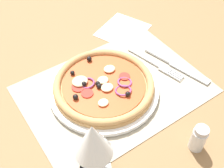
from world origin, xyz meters
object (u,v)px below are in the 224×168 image
at_px(knife, 177,65).
at_px(fork, 157,65).
at_px(pizza, 104,84).
at_px(napkin, 123,30).
at_px(plate, 104,89).
at_px(wine_glass, 93,142).
at_px(pepper_shaker, 199,138).

bearing_deg(knife, fork, -141.81).
distance_m(pizza, napkin, 0.26).
relative_size(fork, napkin, 1.25).
height_order(plate, pizza, pizza).
relative_size(plate, wine_glass, 1.84).
bearing_deg(napkin, plate, 43.36).
height_order(pizza, knife, pizza).
bearing_deg(plate, knife, 169.65).
height_order(fork, pepper_shaker, pepper_shaker).
bearing_deg(wine_glass, plate, -128.16).
relative_size(plate, napkin, 1.91).
height_order(knife, napkin, knife).
height_order(napkin, pepper_shaker, pepper_shaker).
height_order(knife, pepper_shaker, pepper_shaker).
xyz_separation_m(pizza, pepper_shaker, (-0.08, 0.24, 0.01)).
distance_m(pizza, wine_glass, 0.22).
xyz_separation_m(plate, wine_glass, (0.13, 0.16, 0.09)).
xyz_separation_m(fork, wine_glass, (0.30, 0.16, 0.09)).
relative_size(pizza, wine_glass, 1.68).
xyz_separation_m(fork, knife, (-0.04, 0.03, 0.00)).
relative_size(fork, pepper_shaker, 2.67).
height_order(wine_glass, pepper_shaker, wine_glass).
distance_m(knife, wine_glass, 0.37).
distance_m(fork, pepper_shaker, 0.25).
bearing_deg(napkin, pepper_shaker, 74.98).
relative_size(plate, fork, 1.53).
bearing_deg(fork, napkin, 160.95).
distance_m(plate, pizza, 0.02).
bearing_deg(wine_glass, fork, -152.35).
height_order(plate, napkin, plate).
bearing_deg(fork, pizza, -105.54).
relative_size(fork, wine_glass, 1.20).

